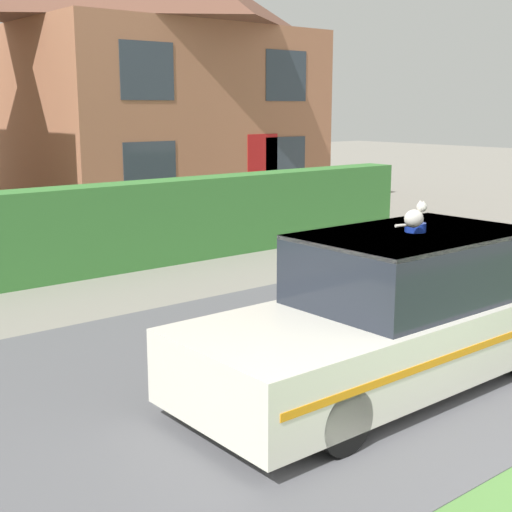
{
  "coord_description": "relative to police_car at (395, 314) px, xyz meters",
  "views": [
    {
      "loc": [
        -5.04,
        -1.52,
        2.8
      ],
      "look_at": [
        0.22,
        4.92,
        1.05
      ],
      "focal_mm": 50.0,
      "sensor_mm": 36.0,
      "label": 1
    }
  ],
  "objects": [
    {
      "name": "cat",
      "position": [
        0.04,
        -0.17,
        1.01
      ],
      "size": [
        0.27,
        0.22,
        0.26
      ],
      "rotation": [
        0.0,
        0.0,
        6.03
      ],
      "color": "silver",
      "rests_on": "police_car"
    },
    {
      "name": "road_strip",
      "position": [
        -0.44,
        1.07,
        -0.73
      ],
      "size": [
        28.0,
        5.67,
        0.01
      ],
      "primitive_type": "cube",
      "color": "#5B5B60",
      "rests_on": "ground"
    },
    {
      "name": "police_car",
      "position": [
        0.0,
        0.0,
        0.0
      ],
      "size": [
        4.53,
        1.7,
        1.63
      ],
      "rotation": [
        0.0,
        0.0,
        3.14
      ],
      "color": "black",
      "rests_on": "road_strip"
    },
    {
      "name": "house_right",
      "position": [
        5.22,
        12.63,
        2.91
      ],
      "size": [
        8.03,
        5.65,
        7.13
      ],
      "color": "#A86B4C",
      "rests_on": "ground"
    },
    {
      "name": "garden_hedge",
      "position": [
        -0.13,
        6.45,
        0.01
      ],
      "size": [
        14.56,
        0.67,
        1.5
      ],
      "primitive_type": "cube",
      "color": "#3D7F38",
      "rests_on": "ground"
    }
  ]
}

